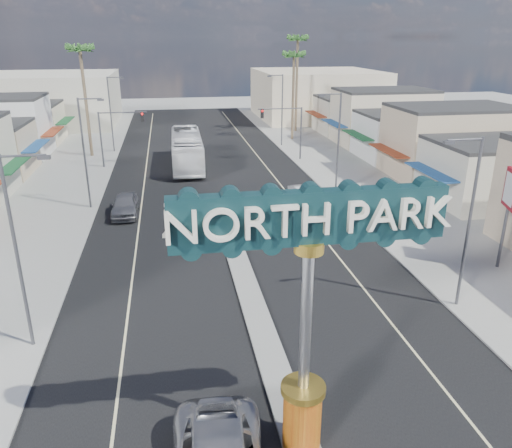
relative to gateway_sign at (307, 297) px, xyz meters
name	(u,v)px	position (x,y,z in m)	size (l,w,h in m)	color
ground	(218,202)	(0.00, 28.02, -5.93)	(160.00, 160.00, 0.00)	gray
road	(218,202)	(0.00, 28.02, -5.92)	(20.00, 120.00, 0.01)	black
median_island	(247,286)	(0.00, 12.02, -5.85)	(1.30, 30.00, 0.16)	gray
sidewalk_left	(48,210)	(-14.00, 28.02, -5.87)	(8.00, 120.00, 0.12)	gray
sidewalk_right	(371,193)	(14.00, 28.02, -5.87)	(8.00, 120.00, 0.12)	gray
storefront_row_right	(411,132)	(24.00, 41.02, -2.93)	(12.00, 42.00, 6.00)	#B7B29E
backdrop_far_left	(51,99)	(-22.00, 73.02, -1.93)	(20.00, 20.00, 8.00)	#B7B29E
backdrop_far_right	(317,94)	(22.00, 73.02, -1.93)	(20.00, 20.00, 8.00)	beige
gateway_sign	(307,297)	(0.00, 0.00, 0.00)	(8.20, 1.50, 9.15)	#B02B0D
traffic_signal_left	(118,128)	(-9.18, 42.02, -1.65)	(5.09, 0.45, 6.00)	#47474C
traffic_signal_right	(286,123)	(9.18, 42.02, -1.65)	(5.09, 0.45, 6.00)	#47474C
streetlight_l_near	(19,245)	(-10.43, 8.02, -0.86)	(2.03, 0.22, 9.00)	#47474C
streetlight_l_mid	(86,148)	(-10.43, 28.02, -0.86)	(2.03, 0.22, 9.00)	#47474C
streetlight_l_far	(112,111)	(-10.43, 50.02, -0.86)	(2.03, 0.22, 9.00)	#47474C
streetlight_r_near	(467,216)	(10.43, 8.02, -0.86)	(2.03, 0.22, 9.00)	#47474C
streetlight_r_mid	(337,139)	(10.43, 28.02, -0.86)	(2.03, 0.22, 9.00)	#47474C
streetlight_r_far	(281,107)	(10.43, 50.02, -0.86)	(2.03, 0.22, 9.00)	#47474C
palm_left_far	(80,55)	(-13.00, 48.02, 5.57)	(2.60, 2.60, 13.10)	brown
palm_right_mid	(294,59)	(13.00, 54.02, 4.67)	(2.60, 2.60, 12.10)	brown
palm_right_far	(298,44)	(15.00, 60.02, 6.46)	(2.60, 2.60, 14.10)	brown
car_parked_left	(125,205)	(-7.63, 25.91, -5.08)	(2.00, 4.96, 1.69)	slate
car_parked_right	(304,195)	(7.22, 26.45, -5.22)	(1.49, 4.27, 1.41)	silver
city_bus	(187,150)	(-2.00, 41.18, -4.06)	(3.14, 13.42, 3.74)	white
bank_pylon_sign	(510,195)	(15.58, 11.81, -1.19)	(0.81, 1.89, 6.11)	#47474C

